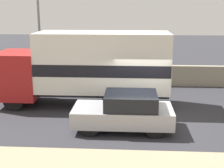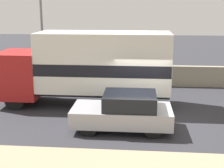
# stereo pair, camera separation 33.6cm
# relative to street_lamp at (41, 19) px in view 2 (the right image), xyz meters

# --- Properties ---
(ground_plane) EXTENTS (80.00, 80.00, 0.00)m
(ground_plane) POSITION_rel_street_lamp_xyz_m (5.77, -5.66, -3.99)
(ground_plane) COLOR #2D2D33
(stone_wall_backdrop) EXTENTS (60.00, 0.35, 1.24)m
(stone_wall_backdrop) POSITION_rel_street_lamp_xyz_m (5.77, 0.89, -3.37)
(stone_wall_backdrop) COLOR gray
(stone_wall_backdrop) RESTS_ON ground_plane
(street_lamp) EXTENTS (0.56, 0.28, 6.87)m
(street_lamp) POSITION_rel_street_lamp_xyz_m (0.00, 0.00, 0.00)
(street_lamp) COLOR slate
(street_lamp) RESTS_ON ground_plane
(box_truck) EXTENTS (8.16, 2.45, 3.54)m
(box_truck) POSITION_rel_street_lamp_xyz_m (3.21, -3.21, -2.05)
(box_truck) COLOR maroon
(box_truck) RESTS_ON ground_plane
(car_hatchback) EXTENTS (3.86, 1.83, 1.47)m
(car_hatchback) POSITION_rel_street_lamp_xyz_m (5.04, -6.14, -3.25)
(car_hatchback) COLOR #9E9EA3
(car_hatchback) RESTS_ON ground_plane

